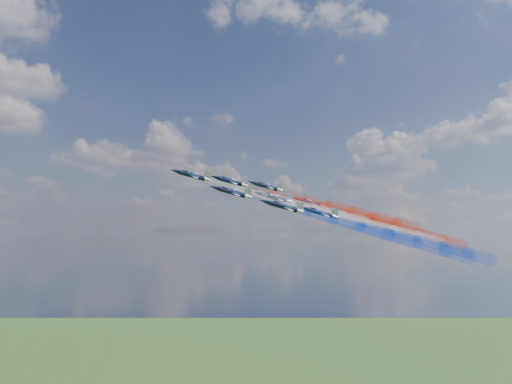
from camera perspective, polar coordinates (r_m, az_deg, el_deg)
jet_lead at (r=152.01m, az=-6.34°, el=1.63°), size 14.56×13.43×7.71m
trail_lead at (r=154.67m, az=3.40°, el=-1.04°), size 40.81×23.03×15.63m
jet_inner_left at (r=144.24m, az=-2.35°, el=-0.04°), size 14.56×13.43×7.71m
trail_inner_left at (r=149.00m, az=7.74°, el=-2.78°), size 40.81×23.03×15.63m
jet_inner_right at (r=161.03m, az=-2.54°, el=1.06°), size 14.56×13.43×7.71m
trail_inner_right at (r=165.32m, az=6.54°, el=-1.44°), size 40.81×23.03×15.63m
jet_outer_left at (r=136.04m, az=2.77°, el=-1.46°), size 14.56×13.43×7.71m
trail_outer_left at (r=143.33m, az=13.15°, el=-4.24°), size 40.81×23.03×15.63m
jet_center_third at (r=154.33m, az=1.90°, el=-0.58°), size 14.56×13.43×7.71m
trail_center_third at (r=160.85m, az=11.16°, el=-3.10°), size 40.81×23.03×15.63m
jet_outer_right at (r=171.64m, az=1.07°, el=0.55°), size 14.56×13.43×7.71m
trail_outer_right at (r=177.45m, az=9.47°, el=-1.77°), size 40.81×23.03×15.63m
jet_rear_left at (r=148.36m, az=6.34°, el=-2.06°), size 14.56×13.43×7.71m
trail_rear_left at (r=157.04m, az=15.70°, el=-4.56°), size 40.81×23.03×15.63m
jet_rear_right at (r=165.95m, az=5.30°, el=-1.06°), size 14.56×13.43×7.71m
trail_rear_right at (r=173.85m, az=13.77°, el=-3.37°), size 40.81×23.03×15.63m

